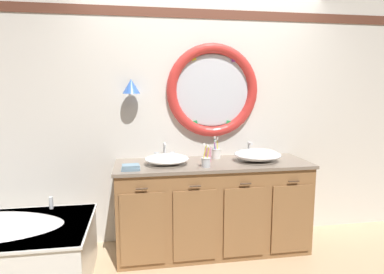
% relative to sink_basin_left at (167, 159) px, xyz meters
% --- Properties ---
extents(ground_plane, '(14.00, 14.00, 0.00)m').
position_rel_sink_basin_left_xyz_m(ground_plane, '(0.42, -0.21, -0.93)').
color(ground_plane, tan).
extents(back_wall_assembly, '(6.40, 0.26, 2.60)m').
position_rel_sink_basin_left_xyz_m(back_wall_assembly, '(0.42, 0.37, 0.39)').
color(back_wall_assembly, silver).
rests_on(back_wall_assembly, ground_plane).
extents(vanity_counter, '(1.87, 0.66, 0.88)m').
position_rel_sink_basin_left_xyz_m(vanity_counter, '(0.44, 0.03, -0.49)').
color(vanity_counter, olive).
rests_on(vanity_counter, ground_plane).
extents(sink_basin_left, '(0.41, 0.41, 0.10)m').
position_rel_sink_basin_left_xyz_m(sink_basin_left, '(0.00, 0.00, 0.00)').
color(sink_basin_left, white).
rests_on(sink_basin_left, vanity_counter).
extents(sink_basin_right, '(0.45, 0.45, 0.12)m').
position_rel_sink_basin_left_xyz_m(sink_basin_right, '(0.89, -0.00, 0.01)').
color(sink_basin_right, white).
rests_on(sink_basin_right, vanity_counter).
extents(faucet_set_left, '(0.21, 0.13, 0.17)m').
position_rel_sink_basin_left_xyz_m(faucet_set_left, '(0.00, 0.25, 0.01)').
color(faucet_set_left, silver).
rests_on(faucet_set_left, vanity_counter).
extents(faucet_set_right, '(0.21, 0.12, 0.16)m').
position_rel_sink_basin_left_xyz_m(faucet_set_right, '(0.89, 0.26, 0.01)').
color(faucet_set_right, silver).
rests_on(faucet_set_right, vanity_counter).
extents(toothbrush_holder_left, '(0.09, 0.09, 0.22)m').
position_rel_sink_basin_left_xyz_m(toothbrush_holder_left, '(0.34, -0.15, -0.00)').
color(toothbrush_holder_left, silver).
rests_on(toothbrush_holder_left, vanity_counter).
extents(toothbrush_holder_right, '(0.10, 0.10, 0.22)m').
position_rel_sink_basin_left_xyz_m(toothbrush_holder_right, '(0.52, 0.20, 0.00)').
color(toothbrush_holder_right, white).
rests_on(toothbrush_holder_right, vanity_counter).
extents(soap_dispenser, '(0.07, 0.07, 0.17)m').
position_rel_sink_basin_left_xyz_m(soap_dispenser, '(0.41, 0.06, 0.02)').
color(soap_dispenser, pink).
rests_on(soap_dispenser, vanity_counter).
extents(folded_hand_towel, '(0.16, 0.13, 0.05)m').
position_rel_sink_basin_left_xyz_m(folded_hand_towel, '(-0.33, -0.15, -0.03)').
color(folded_hand_towel, '#7593A8').
rests_on(folded_hand_towel, vanity_counter).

